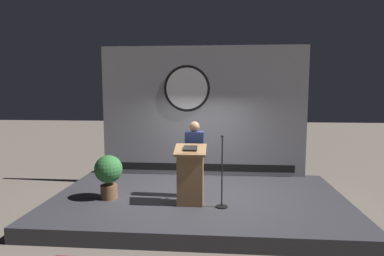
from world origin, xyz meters
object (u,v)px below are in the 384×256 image
Objects in this scene: speaker_person at (194,159)px; potted_plant at (109,173)px; podium at (190,176)px; microphone_stand at (222,182)px.

speaker_person is 1.87m from potted_plant.
potted_plant is at bearing 173.71° from podium.
speaker_person is at bearing 8.80° from potted_plant.
microphone_stand is at bearing -44.09° from speaker_person.
speaker_person is at bearing 84.40° from podium.
potted_plant is (-2.43, 0.29, 0.07)m from microphone_stand.
speaker_person reaches higher than podium.
microphone_stand reaches higher than potted_plant.
potted_plant is at bearing -171.20° from speaker_person.
microphone_stand reaches higher than podium.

